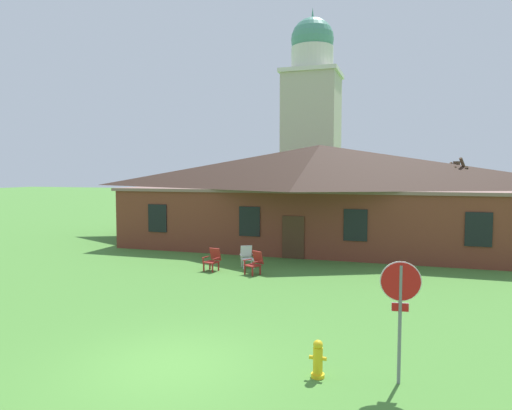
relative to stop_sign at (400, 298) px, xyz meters
name	(u,v)px	position (x,y,z in m)	size (l,w,h in m)	color
ground_plane	(168,366)	(-4.81, -0.68, -1.75)	(200.00, 200.00, 0.00)	#477F33
brick_building	(319,194)	(-4.81, 17.50, 1.22)	(21.84, 10.40, 5.83)	brown
dome_tower	(312,123)	(-8.40, 32.97, 6.98)	(5.18, 5.18, 19.11)	#BCB29E
stop_sign	(400,298)	(0.00, 0.00, 0.00)	(0.80, 0.14, 2.48)	slate
lawn_chair_by_porch	(213,259)	(-7.82, 8.69, -1.25)	(0.72, 0.77, 0.96)	maroon
lawn_chair_near_door	(247,256)	(-6.64, 9.81, -1.25)	(0.84, 0.86, 0.96)	silver
lawn_chair_left_end	(255,262)	(-5.88, 8.58, -1.25)	(0.82, 0.85, 0.96)	maroon
bare_tree_beside_building	(456,198)	(2.62, 17.71, 1.08)	(1.95, 1.96, 5.02)	brown
fire_hydrant	(318,360)	(-1.59, -0.23, -1.38)	(0.36, 0.28, 0.79)	gold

